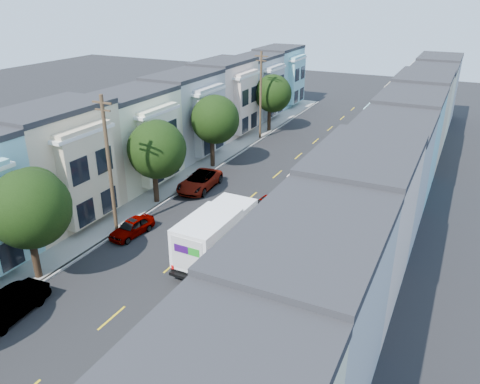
{
  "coord_description": "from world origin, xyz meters",
  "views": [
    {
      "loc": [
        15.37,
        -21.38,
        16.45
      ],
      "look_at": [
        0.88,
        8.04,
        2.2
      ],
      "focal_mm": 35.0,
      "sensor_mm": 36.0,
      "label": 1
    }
  ],
  "objects_px": {
    "tree_far_r": "(380,115)",
    "fedex_truck": "(216,233)",
    "tree_e": "(272,94)",
    "parked_right_c": "(327,176)",
    "parked_right_b": "(224,293)",
    "lead_sedan": "(265,205)",
    "parked_left_c": "(132,227)",
    "tree_b": "(29,209)",
    "parked_right_d": "(358,141)",
    "tree_d": "(214,120)",
    "parked_right_a": "(162,364)",
    "tree_c": "(156,150)",
    "utility_pole_far": "(261,96)",
    "parked_left_d": "(200,181)",
    "parked_left_b": "(10,306)",
    "utility_pole_near": "(109,166)"
  },
  "relations": [
    {
      "from": "lead_sedan",
      "to": "parked_left_c",
      "type": "bearing_deg",
      "value": -126.8
    },
    {
      "from": "tree_e",
      "to": "lead_sedan",
      "type": "bearing_deg",
      "value": -68.44
    },
    {
      "from": "utility_pole_near",
      "to": "parked_right_c",
      "type": "distance_m",
      "value": 19.97
    },
    {
      "from": "fedex_truck",
      "to": "parked_right_a",
      "type": "bearing_deg",
      "value": -73.6
    },
    {
      "from": "tree_c",
      "to": "utility_pole_far",
      "type": "relative_size",
      "value": 0.71
    },
    {
      "from": "tree_d",
      "to": "parked_right_a",
      "type": "distance_m",
      "value": 27.89
    },
    {
      "from": "tree_e",
      "to": "parked_left_c",
      "type": "bearing_deg",
      "value": -87.27
    },
    {
      "from": "parked_right_a",
      "to": "parked_left_c",
      "type": "bearing_deg",
      "value": 137.34
    },
    {
      "from": "parked_right_a",
      "to": "parked_right_d",
      "type": "bearing_deg",
      "value": 93.58
    },
    {
      "from": "tree_b",
      "to": "parked_right_b",
      "type": "height_order",
      "value": "tree_b"
    },
    {
      "from": "utility_pole_far",
      "to": "parked_right_d",
      "type": "xyz_separation_m",
      "value": [
        11.2,
        1.9,
        -4.44
      ]
    },
    {
      "from": "fedex_truck",
      "to": "parked_left_d",
      "type": "height_order",
      "value": "fedex_truck"
    },
    {
      "from": "utility_pole_near",
      "to": "parked_left_b",
      "type": "xyz_separation_m",
      "value": [
        1.4,
        -10.33,
        -4.42
      ]
    },
    {
      "from": "tree_e",
      "to": "utility_pole_far",
      "type": "distance_m",
      "value": 3.48
    },
    {
      "from": "tree_c",
      "to": "lead_sedan",
      "type": "xyz_separation_m",
      "value": [
        8.56,
        2.34,
        -4.1
      ]
    },
    {
      "from": "parked_right_c",
      "to": "tree_b",
      "type": "bearing_deg",
      "value": -115.74
    },
    {
      "from": "tree_d",
      "to": "parked_left_b",
      "type": "relative_size",
      "value": 1.66
    },
    {
      "from": "tree_d",
      "to": "parked_left_d",
      "type": "relative_size",
      "value": 1.36
    },
    {
      "from": "tree_c",
      "to": "parked_right_d",
      "type": "height_order",
      "value": "tree_c"
    },
    {
      "from": "tree_d",
      "to": "parked_right_c",
      "type": "distance_m",
      "value": 12.01
    },
    {
      "from": "tree_b",
      "to": "parked_left_d",
      "type": "bearing_deg",
      "value": 85.16
    },
    {
      "from": "tree_c",
      "to": "parked_left_d",
      "type": "distance_m",
      "value": 5.92
    },
    {
      "from": "utility_pole_far",
      "to": "parked_right_a",
      "type": "relative_size",
      "value": 2.47
    },
    {
      "from": "tree_b",
      "to": "parked_left_b",
      "type": "distance_m",
      "value": 5.5
    },
    {
      "from": "tree_far_r",
      "to": "parked_left_d",
      "type": "height_order",
      "value": "tree_far_r"
    },
    {
      "from": "fedex_truck",
      "to": "parked_right_b",
      "type": "distance_m",
      "value": 5.18
    },
    {
      "from": "tree_far_r",
      "to": "parked_right_d",
      "type": "height_order",
      "value": "tree_far_r"
    },
    {
      "from": "fedex_truck",
      "to": "parked_right_a",
      "type": "height_order",
      "value": "fedex_truck"
    },
    {
      "from": "utility_pole_near",
      "to": "parked_right_c",
      "type": "relative_size",
      "value": 2.4
    },
    {
      "from": "tree_far_r",
      "to": "fedex_truck",
      "type": "height_order",
      "value": "tree_far_r"
    },
    {
      "from": "tree_e",
      "to": "parked_right_c",
      "type": "bearing_deg",
      "value": -50.39
    },
    {
      "from": "parked_right_b",
      "to": "lead_sedan",
      "type": "bearing_deg",
      "value": 98.19
    },
    {
      "from": "parked_left_c",
      "to": "parked_right_b",
      "type": "distance_m",
      "value": 10.68
    },
    {
      "from": "tree_far_r",
      "to": "utility_pole_near",
      "type": "distance_m",
      "value": 31.7
    },
    {
      "from": "lead_sedan",
      "to": "tree_b",
      "type": "bearing_deg",
      "value": -114.14
    },
    {
      "from": "tree_c",
      "to": "tree_far_r",
      "type": "distance_m",
      "value": 26.83
    },
    {
      "from": "utility_pole_far",
      "to": "parked_right_b",
      "type": "distance_m",
      "value": 32.5
    },
    {
      "from": "parked_left_b",
      "to": "parked_left_d",
      "type": "bearing_deg",
      "value": 85.2
    },
    {
      "from": "parked_left_b",
      "to": "parked_left_d",
      "type": "relative_size",
      "value": 0.82
    },
    {
      "from": "parked_left_d",
      "to": "parked_right_d",
      "type": "distance_m",
      "value": 20.77
    },
    {
      "from": "tree_b",
      "to": "lead_sedan",
      "type": "bearing_deg",
      "value": 59.86
    },
    {
      "from": "tree_far_r",
      "to": "utility_pole_far",
      "type": "distance_m",
      "value": 13.56
    },
    {
      "from": "tree_c",
      "to": "parked_right_d",
      "type": "distance_m",
      "value": 25.41
    },
    {
      "from": "fedex_truck",
      "to": "parked_right_d",
      "type": "bearing_deg",
      "value": 85.26
    },
    {
      "from": "tree_b",
      "to": "parked_left_c",
      "type": "height_order",
      "value": "tree_b"
    },
    {
      "from": "parked_left_b",
      "to": "parked_right_d",
      "type": "bearing_deg",
      "value": 70.82
    },
    {
      "from": "parked_right_d",
      "to": "utility_pole_far",
      "type": "bearing_deg",
      "value": -164.94
    },
    {
      "from": "lead_sedan",
      "to": "parked_right_b",
      "type": "bearing_deg",
      "value": -71.58
    },
    {
      "from": "tree_b",
      "to": "tree_e",
      "type": "relative_size",
      "value": 1.02
    },
    {
      "from": "parked_left_c",
      "to": "parked_right_c",
      "type": "height_order",
      "value": "parked_right_c"
    }
  ]
}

